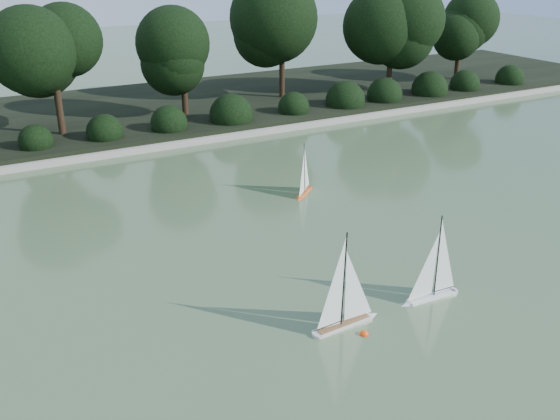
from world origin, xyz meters
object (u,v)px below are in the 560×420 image
race_buoy (364,335)px  sailboat_white_a (429,286)px  sailboat_white_b (349,309)px  sailboat_orange (304,186)px

race_buoy → sailboat_white_a: bearing=12.2°
sailboat_white_b → sailboat_orange: bearing=66.2°
sailboat_orange → race_buoy: (-2.15, -5.33, -0.20)m
sailboat_orange → race_buoy: size_ratio=9.52×
sailboat_white_b → race_buoy: 0.43m
sailboat_white_b → sailboat_orange: sailboat_white_b is taller
sailboat_white_b → race_buoy: bearing=-81.5°
sailboat_white_a → race_buoy: 1.56m
sailboat_orange → race_buoy: 5.76m
race_buoy → sailboat_orange: bearing=68.0°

